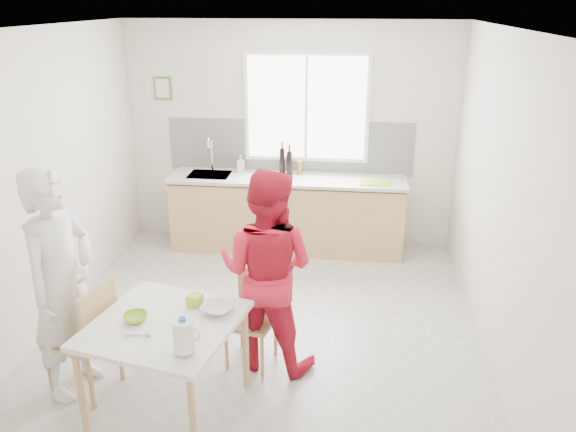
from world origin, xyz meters
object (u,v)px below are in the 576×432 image
object	(u,v)px
milk_jug	(184,335)
wine_bottle_a	(282,161)
person_white	(62,285)
wine_bottle_b	(289,163)
chair_far	(254,313)
person_red	(267,271)
dining_table	(165,332)
bowl_green	(135,317)
bowl_white	(217,309)
chair_left	(89,334)

from	to	relation	value
milk_jug	wine_bottle_a	world-z (taller)	wine_bottle_a
person_white	wine_bottle_b	bearing A→B (deg)	-12.72
chair_far	person_red	bearing A→B (deg)	1.02
dining_table	milk_jug	xyz separation A→B (m)	(0.26, -0.34, 0.21)
bowl_green	person_red	bearing A→B (deg)	39.81
wine_bottle_a	chair_far	bearing A→B (deg)	-88.31
chair_far	wine_bottle_a	world-z (taller)	wine_bottle_a
dining_table	bowl_white	xyz separation A→B (m)	(0.35, 0.18, 0.11)
chair_far	wine_bottle_a	distance (m)	2.57
milk_jug	wine_bottle_a	bearing A→B (deg)	99.25
wine_bottle_a	milk_jug	bearing A→B (deg)	-92.95
milk_jug	wine_bottle_b	size ratio (longest dim) A/B	0.81
person_white	wine_bottle_a	distance (m)	3.28
bowl_green	chair_far	bearing A→B (deg)	45.23
chair_left	wine_bottle_b	distance (m)	3.27
milk_jug	bowl_white	bearing A→B (deg)	92.56
person_white	milk_jug	bearing A→B (deg)	-103.32
chair_far	milk_jug	xyz separation A→B (m)	(-0.26, -1.06, 0.45)
chair_left	bowl_green	world-z (taller)	chair_left
bowl_green	wine_bottle_b	distance (m)	3.24
chair_left	chair_far	world-z (taller)	chair_left
chair_left	person_white	bearing A→B (deg)	-90.00
chair_left	bowl_green	size ratio (longest dim) A/B	5.46
person_white	chair_far	bearing A→B (deg)	-56.07
bowl_green	chair_left	bearing A→B (deg)	161.84
chair_left	person_red	xyz separation A→B (m)	(1.30, 0.55, 0.34)
wine_bottle_b	person_white	bearing A→B (deg)	-114.92
person_white	milk_jug	world-z (taller)	person_white
wine_bottle_a	wine_bottle_b	bearing A→B (deg)	-35.98
person_red	bowl_white	xyz separation A→B (m)	(-0.29, -0.51, -0.07)
bowl_green	bowl_white	distance (m)	0.58
bowl_white	bowl_green	bearing A→B (deg)	-161.23
person_red	wine_bottle_a	size ratio (longest dim) A/B	5.37
chair_left	chair_far	xyz separation A→B (m)	(1.18, 0.58, -0.07)
chair_far	wine_bottle_b	world-z (taller)	wine_bottle_b
dining_table	person_white	world-z (taller)	person_white
bowl_green	wine_bottle_b	world-z (taller)	wine_bottle_b
person_red	bowl_green	bearing A→B (deg)	52.00
person_white	bowl_green	xyz separation A→B (m)	(0.63, -0.19, -0.12)
person_white	wine_bottle_b	distance (m)	3.26
chair_far	bowl_white	distance (m)	0.66
chair_far	wine_bottle_b	bearing A→B (deg)	101.67
chair_left	wine_bottle_a	size ratio (longest dim) A/B	2.93
milk_jug	chair_left	bearing A→B (deg)	164.44
wine_bottle_a	wine_bottle_b	distance (m)	0.12
chair_far	wine_bottle_b	size ratio (longest dim) A/B	2.69
chair_far	milk_jug	size ratio (longest dim) A/B	3.32
bowl_green	milk_jug	distance (m)	0.58
chair_far	milk_jug	distance (m)	1.18
bowl_green	wine_bottle_a	size ratio (longest dim) A/B	0.54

